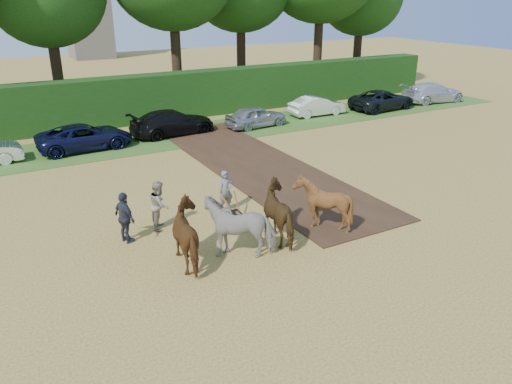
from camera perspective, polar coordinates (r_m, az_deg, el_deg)
The scene contains 8 objects.
ground at distance 18.30m, azimuth 6.82°, elevation -4.01°, with size 120.00×120.00×0.00m, color gold.
earth_strip at distance 24.50m, azimuth 0.16°, elevation 3.04°, with size 4.50×17.00×0.05m, color #472D1C.
grass_verge at distance 30.01m, azimuth -8.98°, elevation 6.32°, with size 50.00×5.00×0.03m, color #38601E.
hedgerow at distance 33.83m, azimuth -11.88°, elevation 10.47°, with size 46.00×1.60×3.00m, color #14380F.
spectator_near at distance 18.14m, azimuth -10.96°, elevation -1.44°, with size 0.86×0.67×1.77m, color #C4B59A.
spectator_far at distance 17.33m, azimuth -14.75°, elevation -2.86°, with size 1.06×0.44×1.81m, color #2A2D38.
plough_team at distance 16.62m, azimuth 0.59°, elevation -2.94°, with size 6.47×4.56×1.95m.
parked_cars at distance 31.45m, azimuth -1.57°, elevation 8.59°, with size 41.06×3.54×1.49m.
Camera 1 is at (-9.85, -13.21, 7.96)m, focal length 35.00 mm.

